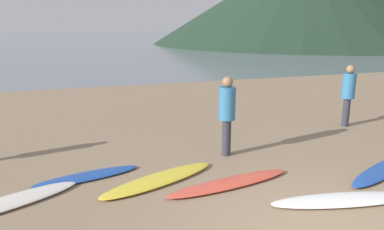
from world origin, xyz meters
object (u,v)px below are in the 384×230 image
object	(u,v)px
surfboard_1	(87,176)
surfboard_4	(344,200)
surfboard_2	(159,179)
surfboard_3	(230,183)
surfboard_5	(384,170)
person_0	(227,110)
person_2	(348,91)
surfboard_0	(7,203)

from	to	relation	value
surfboard_1	surfboard_4	distance (m)	4.67
surfboard_2	surfboard_3	bearing A→B (deg)	-47.53
surfboard_4	surfboard_5	bearing A→B (deg)	36.74
surfboard_2	person_0	distance (m)	2.25
person_2	surfboard_4	bearing A→B (deg)	19.74
surfboard_3	person_2	xyz separation A→B (m)	(4.81, 2.64, 0.99)
surfboard_1	surfboard_2	xyz separation A→B (m)	(1.28, -0.60, 0.01)
surfboard_3	person_0	size ratio (longest dim) A/B	1.43
surfboard_5	surfboard_0	bearing A→B (deg)	150.68
surfboard_1	surfboard_5	size ratio (longest dim) A/B	0.80
surfboard_1	person_2	bearing A→B (deg)	-0.53
surfboard_0	person_0	xyz separation A→B (m)	(4.36, 1.07, 1.01)
surfboard_5	person_2	size ratio (longest dim) A/B	1.43
person_2	person_0	bearing A→B (deg)	-14.89
surfboard_4	surfboard_5	distance (m)	1.85
surfboard_3	surfboard_5	bearing A→B (deg)	-16.32
surfboard_4	surfboard_5	world-z (taller)	surfboard_4
person_0	surfboard_0	bearing A→B (deg)	-129.12
person_0	person_2	bearing A→B (deg)	52.19
surfboard_5	surfboard_2	bearing A→B (deg)	145.23
surfboard_1	person_0	size ratio (longest dim) A/B	1.13
surfboard_0	person_2	world-z (taller)	person_2
surfboard_0	surfboard_2	size ratio (longest dim) A/B	0.96
surfboard_2	person_2	bearing A→B (deg)	-3.50
surfboard_0	surfboard_3	size ratio (longest dim) A/B	0.93
surfboard_2	surfboard_0	bearing A→B (deg)	160.22
surfboard_3	person_0	distance (m)	1.90
person_0	person_2	world-z (taller)	person_0
surfboard_4	surfboard_5	size ratio (longest dim) A/B	1.01
surfboard_0	surfboard_1	bearing A→B (deg)	4.11
surfboard_1	surfboard_5	distance (m)	5.89
surfboard_0	surfboard_3	xyz separation A→B (m)	(3.79, -0.43, 0.00)
surfboard_0	surfboard_1	size ratio (longest dim) A/B	1.18
surfboard_2	person_2	distance (m)	6.43
surfboard_1	surfboard_3	world-z (taller)	surfboard_3
surfboard_3	person_2	world-z (taller)	person_2
surfboard_4	surfboard_5	xyz separation A→B (m)	(1.66, 0.82, -0.00)
surfboard_3	surfboard_4	bearing A→B (deg)	-47.39
person_2	surfboard_1	bearing A→B (deg)	-18.50
surfboard_5	person_0	size ratio (longest dim) A/B	1.41
person_0	surfboard_3	bearing A→B (deg)	-73.82
surfboard_4	surfboard_2	bearing A→B (deg)	157.75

